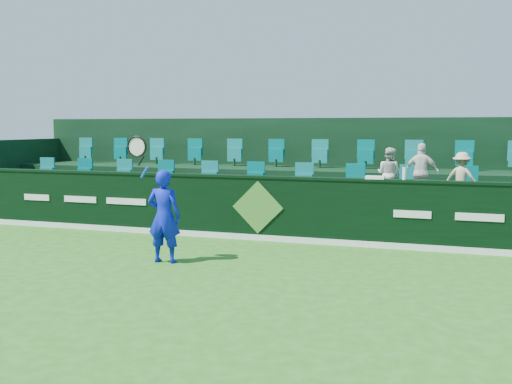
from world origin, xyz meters
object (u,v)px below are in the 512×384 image
(spectator_left, at_px, (389,174))
(spectator_right, at_px, (462,178))
(spectator_middle, at_px, (421,172))
(towel, at_px, (375,177))
(tennis_player, at_px, (164,215))
(drinks_bottle, at_px, (404,173))

(spectator_left, relative_size, spectator_right, 1.07)
(spectator_left, distance_m, spectator_middle, 0.67)
(spectator_middle, height_order, towel, spectator_middle)
(tennis_player, xyz_separation_m, drinks_bottle, (3.91, 2.44, 0.64))
(tennis_player, bearing_deg, drinks_bottle, 32.02)
(tennis_player, relative_size, spectator_left, 2.03)
(spectator_left, height_order, spectator_middle, spectator_middle)
(spectator_right, height_order, towel, spectator_right)
(towel, bearing_deg, spectator_middle, 53.13)
(tennis_player, height_order, spectator_left, tennis_player)
(spectator_left, height_order, drinks_bottle, spectator_left)
(spectator_middle, bearing_deg, tennis_player, 48.68)
(spectator_right, height_order, drinks_bottle, spectator_right)
(towel, relative_size, drinks_bottle, 1.51)
(spectator_right, xyz_separation_m, towel, (-1.64, -1.12, 0.05))
(drinks_bottle, bearing_deg, spectator_middle, 75.65)
(tennis_player, height_order, spectator_middle, tennis_player)
(tennis_player, distance_m, spectator_right, 6.15)
(tennis_player, xyz_separation_m, towel, (3.35, 2.44, 0.54))
(tennis_player, relative_size, towel, 6.29)
(tennis_player, xyz_separation_m, spectator_right, (4.99, 3.56, 0.49))
(spectator_left, bearing_deg, spectator_right, -155.11)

